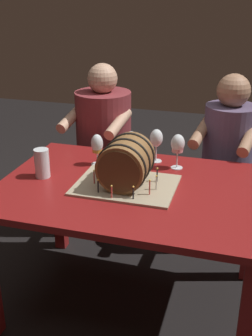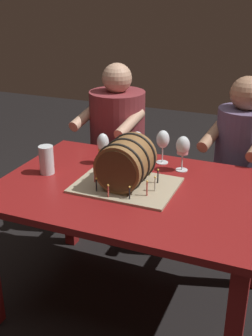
# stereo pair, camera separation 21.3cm
# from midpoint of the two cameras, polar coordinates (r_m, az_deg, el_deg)

# --- Properties ---
(ground_plane) EXTENTS (8.00, 8.00, 0.00)m
(ground_plane) POSITION_cam_midpoint_polar(r_m,az_deg,el_deg) (2.57, 3.16, -17.35)
(ground_plane) COLOR black
(dining_table) EXTENTS (1.35, 0.95, 0.73)m
(dining_table) POSITION_cam_midpoint_polar(r_m,az_deg,el_deg) (2.21, 3.52, -4.91)
(dining_table) COLOR maroon
(dining_table) RESTS_ON ground
(barrel_cake) EXTENTS (0.50, 0.37, 0.26)m
(barrel_cake) POSITION_cam_midpoint_polar(r_m,az_deg,el_deg) (2.12, 2.87, 0.33)
(barrel_cake) COLOR tan
(barrel_cake) RESTS_ON dining_table
(wine_glass_empty) EXTENTS (0.07, 0.07, 0.19)m
(wine_glass_empty) POSITION_cam_midpoint_polar(r_m,az_deg,el_deg) (2.42, 7.43, 3.63)
(wine_glass_empty) COLOR white
(wine_glass_empty) RESTS_ON dining_table
(wine_glass_amber) EXTENTS (0.07, 0.07, 0.18)m
(wine_glass_amber) POSITION_cam_midpoint_polar(r_m,az_deg,el_deg) (2.40, -0.54, 3.11)
(wine_glass_amber) COLOR white
(wine_glass_amber) RESTS_ON dining_table
(wine_glass_white) EXTENTS (0.07, 0.07, 0.18)m
(wine_glass_white) POSITION_cam_midpoint_polar(r_m,az_deg,el_deg) (2.42, 4.05, 3.30)
(wine_glass_white) COLOR white
(wine_glass_white) RESTS_ON dining_table
(wine_glass_rose) EXTENTS (0.07, 0.07, 0.20)m
(wine_glass_rose) POSITION_cam_midpoint_polar(r_m,az_deg,el_deg) (2.34, 10.14, 2.69)
(wine_glass_rose) COLOR white
(wine_glass_rose) RESTS_ON dining_table
(beer_pint) EXTENTS (0.08, 0.08, 0.15)m
(beer_pint) POSITION_cam_midpoint_polar(r_m,az_deg,el_deg) (2.31, -7.89, 0.83)
(beer_pint) COLOR white
(beer_pint) RESTS_ON dining_table
(person_seated_left) EXTENTS (0.44, 0.52, 1.20)m
(person_seated_left) POSITION_cam_midpoint_polar(r_m,az_deg,el_deg) (3.04, 0.86, 2.08)
(person_seated_left) COLOR #4C1B1E
(person_seated_left) RESTS_ON ground
(person_seated_right) EXTENTS (0.42, 0.51, 1.17)m
(person_seated_right) POSITION_cam_midpoint_polar(r_m,az_deg,el_deg) (2.87, 16.69, -1.04)
(person_seated_right) COLOR #372D40
(person_seated_right) RESTS_ON ground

